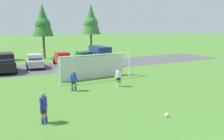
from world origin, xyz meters
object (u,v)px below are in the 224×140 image
(player_striker_near, at_px, (119,77))
(parked_car_slot_right, at_px, (100,55))
(parked_car_slot_center_right, at_px, (84,58))
(parked_car_slot_center_left, at_px, (35,61))
(soccer_ball, at_px, (167,115))
(parked_car_slot_left, at_px, (5,63))
(parked_car_slot_center, at_px, (63,59))
(player_winger_left, at_px, (44,108))
(player_defender_far, at_px, (74,81))
(soccer_goal, at_px, (94,66))

(player_striker_near, xyz_separation_m, parked_car_slot_right, (3.42, 11.30, 0.52))
(parked_car_slot_center_right, bearing_deg, parked_car_slot_center_left, -177.73)
(parked_car_slot_right, bearing_deg, parked_car_slot_center_right, 133.90)
(soccer_ball, height_order, parked_car_slot_left, parked_car_slot_left)
(parked_car_slot_center_left, distance_m, parked_car_slot_center, 3.79)
(player_striker_near, xyz_separation_m, parked_car_slot_left, (-8.22, 11.38, 0.29))
(player_winger_left, xyz_separation_m, parked_car_slot_center, (5.84, 18.24, 0.05))
(parked_car_slot_center, bearing_deg, player_striker_near, -85.16)
(parked_car_slot_center, relative_size, parked_car_slot_right, 0.87)
(player_winger_left, height_order, parked_car_slot_right, parked_car_slot_right)
(player_defender_far, distance_m, parked_car_slot_center, 13.35)
(soccer_ball, relative_size, player_winger_left, 0.13)
(soccer_ball, distance_m, parked_car_slot_center_right, 20.13)
(player_winger_left, xyz_separation_m, parked_car_slot_left, (-1.23, 16.07, 0.29))
(player_winger_left, bearing_deg, parked_car_slot_left, 94.39)
(parked_car_slot_left, height_order, parked_car_slot_center_left, parked_car_slot_left)
(parked_car_slot_center_left, distance_m, parked_car_slot_center_right, 6.62)
(soccer_goal, xyz_separation_m, parked_car_slot_left, (-7.57, 7.64, -0.18))
(player_winger_left, xyz_separation_m, parked_car_slot_center_right, (8.75, 17.70, 0.05))
(parked_car_slot_center_right, distance_m, parked_car_slot_right, 2.43)
(player_defender_far, xyz_separation_m, player_winger_left, (-3.23, -5.15, 0.00))
(player_striker_near, height_order, parked_car_slot_left, parked_car_slot_left)
(player_striker_near, distance_m, parked_car_slot_center_left, 13.65)
(soccer_ball, distance_m, player_winger_left, 6.61)
(soccer_ball, bearing_deg, player_striker_near, 83.32)
(parked_car_slot_left, xyz_separation_m, parked_car_slot_right, (11.64, -0.09, 0.23))
(parked_car_slot_left, height_order, parked_car_slot_center_right, parked_car_slot_left)
(player_striker_near, relative_size, player_defender_far, 1.00)
(player_winger_left, bearing_deg, parked_car_slot_center_left, 83.03)
(player_defender_far, bearing_deg, parked_car_slot_center, 78.72)
(player_striker_near, bearing_deg, parked_car_slot_center, 94.84)
(player_striker_near, height_order, parked_car_slot_center_left, parked_car_slot_center_left)
(player_defender_far, bearing_deg, player_striker_near, -7.10)
(parked_car_slot_center_left, height_order, parked_car_slot_center_right, same)
(soccer_ball, distance_m, parked_car_slot_left, 19.78)
(soccer_goal, relative_size, parked_car_slot_center, 1.76)
(parked_car_slot_center_right, bearing_deg, player_striker_near, -97.71)
(parked_car_slot_center, bearing_deg, parked_car_slot_right, -26.34)
(parked_car_slot_center_left, bearing_deg, parked_car_slot_center, 12.25)
(soccer_ball, relative_size, parked_car_slot_right, 0.04)
(soccer_goal, bearing_deg, parked_car_slot_left, 134.73)
(parked_car_slot_left, xyz_separation_m, parked_car_slot_center, (7.07, 2.17, -0.24))
(soccer_goal, relative_size, player_winger_left, 4.59)
(soccer_ball, bearing_deg, soccer_goal, 89.13)
(soccer_goal, bearing_deg, parked_car_slot_right, 61.72)
(player_winger_left, distance_m, parked_car_slot_right, 19.08)
(player_winger_left, xyz_separation_m, parked_car_slot_center_left, (2.13, 17.44, 0.05))
(player_striker_near, relative_size, parked_car_slot_center, 0.38)
(soccer_ball, relative_size, parked_car_slot_center_left, 0.05)
(player_defender_far, bearing_deg, parked_car_slot_center_right, 66.25)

